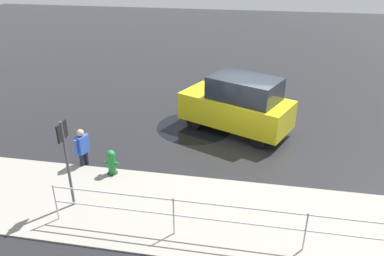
% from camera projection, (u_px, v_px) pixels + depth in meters
% --- Properties ---
extents(ground_plane, '(60.00, 60.00, 0.00)m').
position_uv_depth(ground_plane, '(246.00, 141.00, 12.98)').
color(ground_plane, black).
extents(kerb_strip, '(24.00, 3.20, 0.04)m').
position_uv_depth(kerb_strip, '(238.00, 218.00, 9.26)').
color(kerb_strip, gray).
rests_on(kerb_strip, ground).
extents(moving_hatchback, '(4.25, 3.14, 2.06)m').
position_uv_depth(moving_hatchback, '(238.00, 104.00, 13.27)').
color(moving_hatchback, yellow).
rests_on(moving_hatchback, ground).
extents(fire_hydrant, '(0.42, 0.31, 0.80)m').
position_uv_depth(fire_hydrant, '(112.00, 163.00, 10.89)').
color(fire_hydrant, '#197A2D').
rests_on(fire_hydrant, ground).
extents(pedestrian, '(0.34, 0.55, 1.22)m').
position_uv_depth(pedestrian, '(82.00, 146.00, 11.24)').
color(pedestrian, blue).
rests_on(pedestrian, ground).
extents(metal_railing, '(8.75, 0.04, 1.05)m').
position_uv_depth(metal_railing, '(238.00, 217.00, 8.19)').
color(metal_railing, '#B7BABF').
rests_on(metal_railing, ground).
extents(sign_post, '(0.07, 0.44, 2.40)m').
position_uv_depth(sign_post, '(66.00, 153.00, 9.05)').
color(sign_post, '#4C4C51').
rests_on(sign_post, ground).
extents(puddle_patch, '(2.81, 2.81, 0.01)m').
position_uv_depth(puddle_patch, '(194.00, 127.00, 13.95)').
color(puddle_patch, black).
rests_on(puddle_patch, ground).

